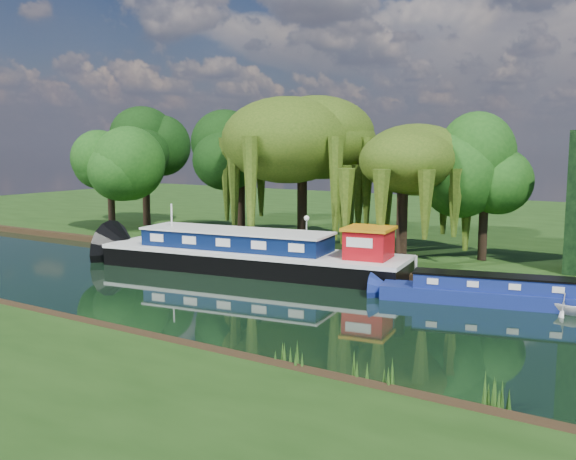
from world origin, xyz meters
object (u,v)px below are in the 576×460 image
Objects in this scene: red_dinghy at (138,258)px; white_cruiser at (566,314)px; dutch_barge at (254,255)px; narrowboat at (493,293)px.

red_dinghy is 27.09m from white_cruiser.
white_cruiser is at bearing -9.14° from dutch_barge.
red_dinghy is 1.25× the size of white_cruiser.
red_dinghy is at bearing 102.49° from white_cruiser.
narrowboat is at bearing -92.50° from red_dinghy.
narrowboat reaches higher than red_dinghy.
dutch_barge is at bearing 101.12° from white_cruiser.
narrowboat reaches higher than white_cruiser.
narrowboat is at bearing 102.98° from white_cruiser.
red_dinghy is at bearing 174.84° from dutch_barge.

